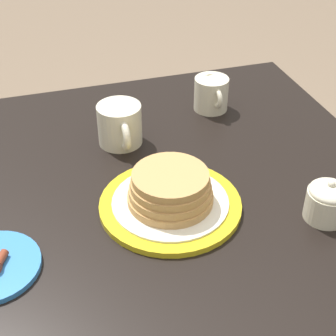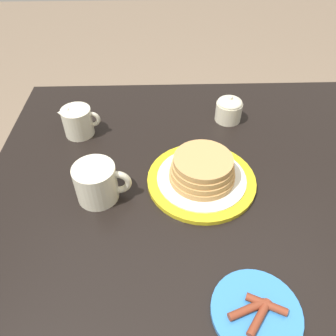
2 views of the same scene
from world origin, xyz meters
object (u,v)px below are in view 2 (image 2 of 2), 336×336
Objects in this scene: side_plate_bacon at (256,312)px; sugar_bowl at (229,109)px; pancake_plate at (202,174)px; coffee_mug at (97,182)px; creamer_pitcher at (77,121)px.

side_plate_bacon is 1.94× the size of sugar_bowl.
pancake_plate is 2.05× the size of coffee_mug.
creamer_pitcher reaches higher than pancake_plate.
sugar_bowl is (0.35, 0.30, -0.01)m from coffee_mug.
creamer_pitcher is at bearing 147.80° from pancake_plate.
side_plate_bacon is at bearing -42.90° from coffee_mug.
coffee_mug reaches higher than sugar_bowl.
side_plate_bacon is at bearing -53.36° from creamer_pitcher.
side_plate_bacon is 0.42m from coffee_mug.
side_plate_bacon is at bearing -78.93° from pancake_plate.
coffee_mug reaches higher than pancake_plate.
side_plate_bacon is (0.06, -0.32, -0.02)m from pancake_plate.
pancake_plate is at bearing 101.07° from side_plate_bacon.
coffee_mug is 1.57× the size of sugar_bowl.
coffee_mug is (-0.24, -0.04, 0.02)m from pancake_plate.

